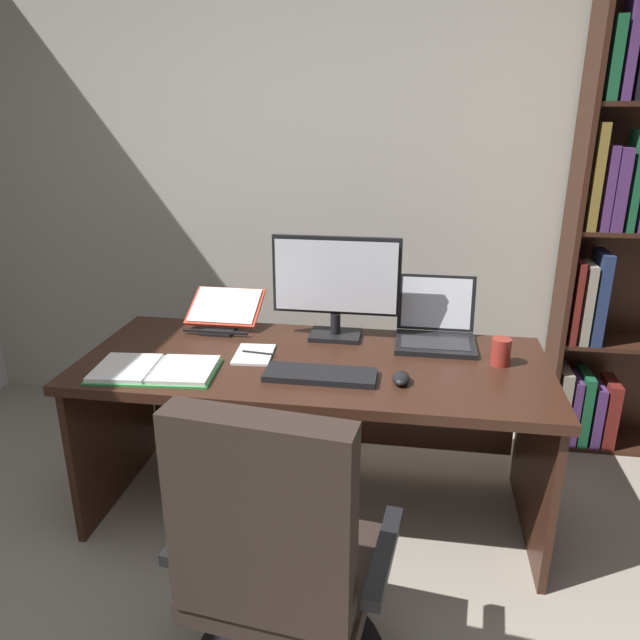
# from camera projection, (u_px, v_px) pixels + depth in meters

# --- Properties ---
(wall_back) EXTENTS (5.29, 0.12, 2.80)m
(wall_back) POSITION_uv_depth(u_px,v_px,m) (383.00, 163.00, 3.10)
(wall_back) COLOR beige
(wall_back) RESTS_ON ground
(desk) EXTENTS (1.87, 0.79, 0.71)m
(desk) POSITION_uv_depth(u_px,v_px,m) (317.00, 392.00, 2.55)
(desk) COLOR #381E14
(desk) RESTS_ON ground
(office_chair) EXTENTS (0.65, 0.60, 1.00)m
(office_chair) POSITION_uv_depth(u_px,v_px,m) (278.00, 581.00, 1.68)
(office_chair) COLOR black
(office_chair) RESTS_ON ground
(monitor) EXTENTS (0.55, 0.16, 0.45)m
(monitor) POSITION_uv_depth(u_px,v_px,m) (336.00, 286.00, 2.58)
(monitor) COLOR black
(monitor) RESTS_ON desk
(laptop) EXTENTS (0.33, 0.32, 0.26)m
(laptop) POSITION_uv_depth(u_px,v_px,m) (435.00, 330.00, 2.58)
(laptop) COLOR black
(laptop) RESTS_ON desk
(keyboard) EXTENTS (0.42, 0.15, 0.02)m
(keyboard) POSITION_uv_depth(u_px,v_px,m) (320.00, 375.00, 2.25)
(keyboard) COLOR black
(keyboard) RESTS_ON desk
(computer_mouse) EXTENTS (0.06, 0.10, 0.04)m
(computer_mouse) POSITION_uv_depth(u_px,v_px,m) (401.00, 378.00, 2.20)
(computer_mouse) COLOR black
(computer_mouse) RESTS_ON desk
(reading_stand_with_book) EXTENTS (0.33, 0.30, 0.14)m
(reading_stand_with_book) POSITION_uv_depth(u_px,v_px,m) (224.00, 310.00, 2.78)
(reading_stand_with_book) COLOR black
(reading_stand_with_book) RESTS_ON desk
(open_binder) EXTENTS (0.49, 0.30, 0.02)m
(open_binder) POSITION_uv_depth(u_px,v_px,m) (155.00, 370.00, 2.30)
(open_binder) COLOR green
(open_binder) RESTS_ON desk
(notepad) EXTENTS (0.17, 0.22, 0.01)m
(notepad) POSITION_uv_depth(u_px,v_px,m) (254.00, 354.00, 2.45)
(notepad) COLOR white
(notepad) RESTS_ON desk
(pen) EXTENTS (0.14, 0.02, 0.01)m
(pen) POSITION_uv_depth(u_px,v_px,m) (259.00, 353.00, 2.45)
(pen) COLOR black
(pen) RESTS_ON notepad
(coffee_mug) EXTENTS (0.08, 0.08, 0.11)m
(coffee_mug) POSITION_uv_depth(u_px,v_px,m) (501.00, 352.00, 2.35)
(coffee_mug) COLOR maroon
(coffee_mug) RESTS_ON desk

